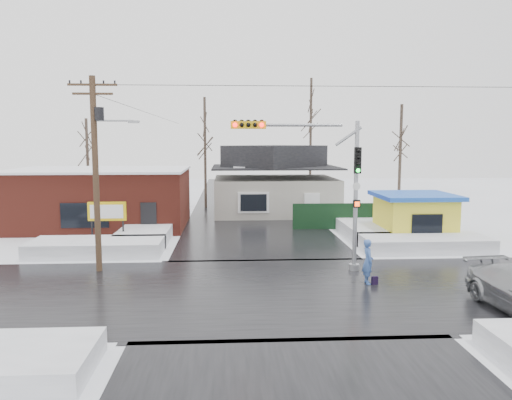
{
  "coord_description": "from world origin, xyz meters",
  "views": [
    {
      "loc": [
        -1.92,
        -19.74,
        6.09
      ],
      "look_at": [
        -0.47,
        6.2,
        3.0
      ],
      "focal_mm": 35.0,
      "sensor_mm": 36.0,
      "label": 1
    }
  ],
  "objects": [
    {
      "name": "snowbank_ne",
      "position": [
        9.0,
        7.0,
        0.4
      ],
      "size": [
        7.0,
        3.0,
        0.8
      ],
      "primitive_type": "cube",
      "color": "white",
      "rests_on": "ground"
    },
    {
      "name": "ground",
      "position": [
        0.0,
        0.0,
        0.0
      ],
      "size": [
        120.0,
        120.0,
        0.0
      ],
      "primitive_type": "plane",
      "color": "white",
      "rests_on": "ground"
    },
    {
      "name": "tree_far_left",
      "position": [
        -4.0,
        26.0,
        7.95
      ],
      "size": [
        3.0,
        3.0,
        10.0
      ],
      "color": "#332821",
      "rests_on": "ground"
    },
    {
      "name": "shopping_bag",
      "position": [
        4.27,
        0.55,
        0.17
      ],
      "size": [
        0.3,
        0.21,
        0.35
      ],
      "primitive_type": "cube",
      "rotation": [
        0.0,
        0.0,
        0.34
      ],
      "color": "black",
      "rests_on": "ground"
    },
    {
      "name": "tree_far_west",
      "position": [
        -14.0,
        24.0,
        6.36
      ],
      "size": [
        3.0,
        3.0,
        8.0
      ],
      "color": "#332821",
      "rests_on": "ground"
    },
    {
      "name": "kiosk",
      "position": [
        9.5,
        9.99,
        1.46
      ],
      "size": [
        4.6,
        4.6,
        2.88
      ],
      "color": "yellow",
      "rests_on": "ground"
    },
    {
      "name": "snowbank_nw",
      "position": [
        -9.0,
        7.0,
        0.4
      ],
      "size": [
        7.0,
        3.0,
        0.8
      ],
      "primitive_type": "cube",
      "color": "white",
      "rests_on": "ground"
    },
    {
      "name": "tree_far_mid",
      "position": [
        6.0,
        28.0,
        9.54
      ],
      "size": [
        3.0,
        3.0,
        12.0
      ],
      "color": "#332821",
      "rests_on": "ground"
    },
    {
      "name": "traffic_signal",
      "position": [
        2.43,
        2.97,
        4.54
      ],
      "size": [
        6.05,
        0.68,
        7.0
      ],
      "color": "gray",
      "rests_on": "ground"
    },
    {
      "name": "brick_building",
      "position": [
        -11.0,
        15.99,
        2.08
      ],
      "size": [
        12.2,
        8.2,
        4.12
      ],
      "color": "maroon",
      "rests_on": "ground"
    },
    {
      "name": "house",
      "position": [
        2.0,
        22.0,
        2.62
      ],
      "size": [
        10.4,
        8.4,
        5.76
      ],
      "color": "#AFAA9E",
      "rests_on": "ground"
    },
    {
      "name": "snowbank_nside_e",
      "position": [
        7.0,
        12.0,
        0.4
      ],
      "size": [
        3.0,
        8.0,
        0.8
      ],
      "primitive_type": "cube",
      "color": "white",
      "rests_on": "ground"
    },
    {
      "name": "utility_pole",
      "position": [
        -7.93,
        3.5,
        5.11
      ],
      "size": [
        3.15,
        0.44,
        9.0
      ],
      "color": "#382619",
      "rests_on": "ground"
    },
    {
      "name": "marquee_sign",
      "position": [
        -9.0,
        9.49,
        1.92
      ],
      "size": [
        2.2,
        0.21,
        2.55
      ],
      "color": "black",
      "rests_on": "ground"
    },
    {
      "name": "pedestrian",
      "position": [
        4.0,
        0.73,
        0.96
      ],
      "size": [
        0.47,
        0.71,
        1.92
      ],
      "primitive_type": "imported",
      "rotation": [
        0.0,
        0.0,
        1.58
      ],
      "color": "#3D61AB",
      "rests_on": "ground"
    },
    {
      "name": "snowbank_nside_w",
      "position": [
        -7.0,
        12.0,
        0.4
      ],
      "size": [
        3.0,
        8.0,
        0.8
      ],
      "primitive_type": "cube",
      "color": "white",
      "rests_on": "ground"
    },
    {
      "name": "tree_far_right",
      "position": [
        12.0,
        20.0,
        7.16
      ],
      "size": [
        3.0,
        3.0,
        9.0
      ],
      "color": "#332821",
      "rests_on": "ground"
    },
    {
      "name": "road_ns",
      "position": [
        0.0,
        0.0,
        0.01
      ],
      "size": [
        10.0,
        120.0,
        0.02
      ],
      "primitive_type": "cube",
      "color": "black",
      "rests_on": "ground"
    },
    {
      "name": "fence",
      "position": [
        6.5,
        14.0,
        0.9
      ],
      "size": [
        8.0,
        0.12,
        1.8
      ],
      "primitive_type": "cube",
      "color": "black",
      "rests_on": "ground"
    },
    {
      "name": "road_ew",
      "position": [
        0.0,
        0.0,
        0.01
      ],
      "size": [
        120.0,
        10.0,
        0.02
      ],
      "primitive_type": "cube",
      "color": "black",
      "rests_on": "ground"
    }
  ]
}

